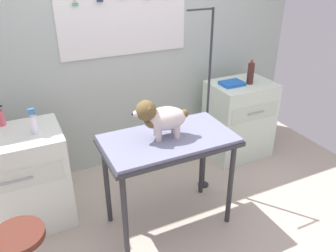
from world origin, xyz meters
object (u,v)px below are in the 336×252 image
(grooming_arm, at_px, (206,113))
(stool, at_px, (20,245))
(counter_left, at_px, (18,181))
(cabinet_right, at_px, (239,119))
(dog, at_px, (160,117))
(grooming_table, at_px, (169,147))
(soda_bottle, at_px, (251,73))

(grooming_arm, bearing_deg, stool, -162.23)
(counter_left, height_order, cabinet_right, cabinet_right)
(dog, bearing_deg, grooming_arm, 25.31)
(grooming_table, distance_m, soda_bottle, 1.47)
(dog, bearing_deg, grooming_table, -27.43)
(counter_left, relative_size, stool, 1.54)
(grooming_table, bearing_deg, stool, -168.54)
(soda_bottle, bearing_deg, dog, -155.03)
(grooming_arm, distance_m, counter_left, 1.74)
(counter_left, bearing_deg, grooming_arm, -8.16)
(grooming_arm, xyz_separation_m, soda_bottle, (0.75, 0.35, 0.18))
(grooming_table, height_order, grooming_arm, grooming_arm)
(grooming_arm, relative_size, stool, 3.13)
(grooming_arm, xyz_separation_m, stool, (-1.72, -0.55, -0.36))
(grooming_table, height_order, dog, dog)
(counter_left, bearing_deg, stool, -92.95)
(stool, bearing_deg, cabinet_right, 21.37)
(grooming_arm, xyz_separation_m, counter_left, (-1.67, 0.24, -0.39))
(stool, bearing_deg, grooming_table, 11.46)
(soda_bottle, bearing_deg, grooming_table, -153.01)
(counter_left, distance_m, soda_bottle, 2.49)
(grooming_table, height_order, counter_left, counter_left)
(dog, relative_size, soda_bottle, 1.68)
(dog, xyz_separation_m, cabinet_right, (1.29, 0.67, -0.58))
(soda_bottle, bearing_deg, counter_left, -177.52)
(dog, distance_m, counter_left, 1.34)
(soda_bottle, bearing_deg, stool, -160.05)
(cabinet_right, bearing_deg, soda_bottle, -40.15)
(counter_left, relative_size, cabinet_right, 0.98)
(counter_left, distance_m, cabinet_right, 2.37)
(counter_left, xyz_separation_m, stool, (-0.04, -0.79, 0.03))
(grooming_arm, height_order, soda_bottle, grooming_arm)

